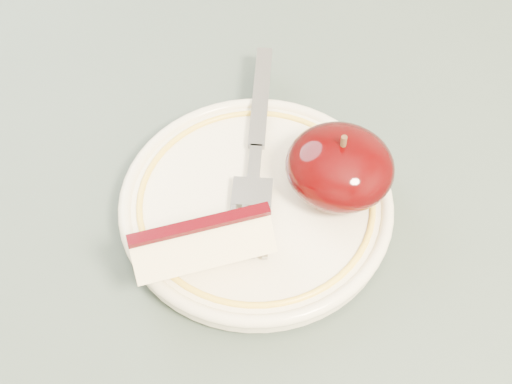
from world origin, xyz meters
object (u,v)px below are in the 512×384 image
(apple_half, at_px, (340,167))
(fork, at_px, (256,148))
(table, at_px, (134,245))
(plate, at_px, (256,204))

(apple_half, height_order, fork, apple_half)
(table, xyz_separation_m, fork, (0.09, 0.04, 0.11))
(table, distance_m, fork, 0.15)
(table, relative_size, fork, 4.77)
(table, relative_size, plate, 4.81)
(table, relative_size, apple_half, 12.33)
(plate, bearing_deg, apple_half, 30.02)
(apple_half, bearing_deg, table, -168.04)
(plate, bearing_deg, fork, 108.20)
(fork, bearing_deg, apple_half, -114.48)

